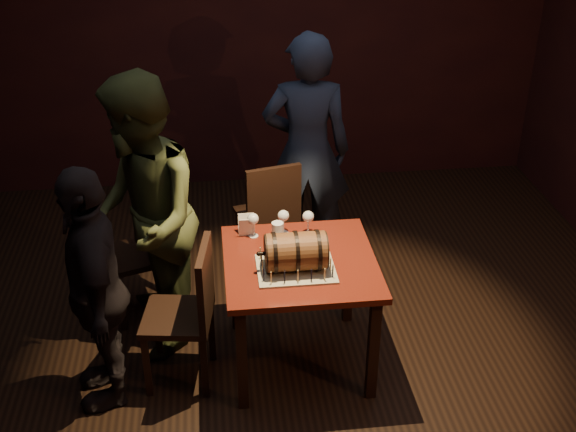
{
  "coord_description": "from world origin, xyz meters",
  "views": [
    {
      "loc": [
        -0.5,
        -3.7,
        3.06
      ],
      "look_at": [
        -0.07,
        0.05,
        0.95
      ],
      "focal_mm": 45.0,
      "sensor_mm": 36.0,
      "label": 1
    }
  ],
  "objects_px": {
    "pint_of_ale": "(278,234)",
    "chair_back": "(270,213)",
    "wine_glass_right": "(308,218)",
    "chair_left_front": "(190,308)",
    "person_back": "(307,152)",
    "pub_table": "(300,275)",
    "wine_glass_left": "(253,220)",
    "barrel_cake": "(296,251)",
    "wine_glass_mid": "(283,217)",
    "chair_left_rear": "(148,243)",
    "person_left_rear": "(143,220)",
    "person_left_front": "(96,289)"
  },
  "relations": [
    {
      "from": "pint_of_ale",
      "to": "person_left_front",
      "type": "bearing_deg",
      "value": -161.28
    },
    {
      "from": "pint_of_ale",
      "to": "person_back",
      "type": "height_order",
      "value": "person_back"
    },
    {
      "from": "barrel_cake",
      "to": "wine_glass_right",
      "type": "height_order",
      "value": "barrel_cake"
    },
    {
      "from": "barrel_cake",
      "to": "wine_glass_mid",
      "type": "relative_size",
      "value": 2.51
    },
    {
      "from": "chair_left_rear",
      "to": "person_back",
      "type": "distance_m",
      "value": 1.34
    },
    {
      "from": "pub_table",
      "to": "wine_glass_mid",
      "type": "distance_m",
      "value": 0.4
    },
    {
      "from": "pint_of_ale",
      "to": "chair_back",
      "type": "xyz_separation_m",
      "value": [
        0.02,
        0.81,
        -0.3
      ]
    },
    {
      "from": "pub_table",
      "to": "wine_glass_left",
      "type": "relative_size",
      "value": 5.59
    },
    {
      "from": "chair_left_front",
      "to": "person_back",
      "type": "bearing_deg",
      "value": 56.63
    },
    {
      "from": "wine_glass_mid",
      "to": "person_left_front",
      "type": "height_order",
      "value": "person_left_front"
    },
    {
      "from": "wine_glass_left",
      "to": "wine_glass_right",
      "type": "distance_m",
      "value": 0.34
    },
    {
      "from": "wine_glass_mid",
      "to": "person_left_front",
      "type": "xyz_separation_m",
      "value": [
        -1.1,
        -0.49,
        -0.12
      ]
    },
    {
      "from": "pub_table",
      "to": "wine_glass_left",
      "type": "bearing_deg",
      "value": 129.95
    },
    {
      "from": "pint_of_ale",
      "to": "person_back",
      "type": "xyz_separation_m",
      "value": [
        0.32,
        1.04,
        0.07
      ]
    },
    {
      "from": "wine_glass_right",
      "to": "chair_left_front",
      "type": "distance_m",
      "value": 0.91
    },
    {
      "from": "pint_of_ale",
      "to": "chair_back",
      "type": "distance_m",
      "value": 0.87
    },
    {
      "from": "wine_glass_mid",
      "to": "chair_left_rear",
      "type": "height_order",
      "value": "chair_left_rear"
    },
    {
      "from": "wine_glass_mid",
      "to": "person_back",
      "type": "xyz_separation_m",
      "value": [
        0.27,
        0.91,
        0.02
      ]
    },
    {
      "from": "wine_glass_mid",
      "to": "chair_left_front",
      "type": "height_order",
      "value": "chair_left_front"
    },
    {
      "from": "wine_glass_mid",
      "to": "chair_left_rear",
      "type": "bearing_deg",
      "value": 158.25
    },
    {
      "from": "pub_table",
      "to": "chair_back",
      "type": "distance_m",
      "value": 1.02
    },
    {
      "from": "chair_left_rear",
      "to": "chair_back",
      "type": "bearing_deg",
      "value": 21.06
    },
    {
      "from": "chair_left_rear",
      "to": "wine_glass_mid",
      "type": "bearing_deg",
      "value": -21.75
    },
    {
      "from": "barrel_cake",
      "to": "person_back",
      "type": "height_order",
      "value": "person_back"
    },
    {
      "from": "chair_left_front",
      "to": "person_back",
      "type": "height_order",
      "value": "person_back"
    },
    {
      "from": "person_left_rear",
      "to": "person_left_front",
      "type": "bearing_deg",
      "value": -34.84
    },
    {
      "from": "person_back",
      "to": "wine_glass_right",
      "type": "bearing_deg",
      "value": 88.59
    },
    {
      "from": "wine_glass_left",
      "to": "wine_glass_right",
      "type": "xyz_separation_m",
      "value": [
        0.34,
        -0.01,
        0.0
      ]
    },
    {
      "from": "barrel_cake",
      "to": "person_left_rear",
      "type": "xyz_separation_m",
      "value": [
        -0.88,
        0.42,
        0.03
      ]
    },
    {
      "from": "wine_glass_left",
      "to": "person_left_rear",
      "type": "relative_size",
      "value": 0.09
    },
    {
      "from": "wine_glass_mid",
      "to": "barrel_cake",
      "type": "bearing_deg",
      "value": -86.56
    },
    {
      "from": "wine_glass_mid",
      "to": "person_left_rear",
      "type": "height_order",
      "value": "person_left_rear"
    },
    {
      "from": "wine_glass_left",
      "to": "chair_back",
      "type": "distance_m",
      "value": 0.8
    },
    {
      "from": "chair_back",
      "to": "chair_left_front",
      "type": "distance_m",
      "value": 1.23
    },
    {
      "from": "person_left_front",
      "to": "wine_glass_left",
      "type": "bearing_deg",
      "value": 107.77
    },
    {
      "from": "barrel_cake",
      "to": "wine_glass_left",
      "type": "xyz_separation_m",
      "value": [
        -0.22,
        0.4,
        -0.01
      ]
    },
    {
      "from": "pub_table",
      "to": "person_left_front",
      "type": "distance_m",
      "value": 1.18
    },
    {
      "from": "wine_glass_left",
      "to": "chair_left_front",
      "type": "distance_m",
      "value": 0.66
    },
    {
      "from": "wine_glass_left",
      "to": "chair_back",
      "type": "bearing_deg",
      "value": 76.89
    },
    {
      "from": "wine_glass_right",
      "to": "chair_back",
      "type": "xyz_separation_m",
      "value": [
        -0.18,
        0.71,
        -0.35
      ]
    },
    {
      "from": "person_left_front",
      "to": "person_back",
      "type": "bearing_deg",
      "value": 126.13
    },
    {
      "from": "wine_glass_right",
      "to": "person_back",
      "type": "relative_size",
      "value": 0.09
    },
    {
      "from": "person_left_front",
      "to": "barrel_cake",
      "type": "bearing_deg",
      "value": 83.9
    },
    {
      "from": "wine_glass_left",
      "to": "wine_glass_right",
      "type": "bearing_deg",
      "value": -1.46
    },
    {
      "from": "pint_of_ale",
      "to": "chair_left_front",
      "type": "bearing_deg",
      "value": -152.83
    },
    {
      "from": "wine_glass_left",
      "to": "chair_left_rear",
      "type": "bearing_deg",
      "value": 151.8
    },
    {
      "from": "chair_back",
      "to": "person_left_rear",
      "type": "height_order",
      "value": "person_left_rear"
    },
    {
      "from": "wine_glass_right",
      "to": "barrel_cake",
      "type": "bearing_deg",
      "value": -107.78
    },
    {
      "from": "pub_table",
      "to": "person_left_rear",
      "type": "relative_size",
      "value": 0.5
    },
    {
      "from": "pint_of_ale",
      "to": "person_left_rear",
      "type": "relative_size",
      "value": 0.08
    }
  ]
}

